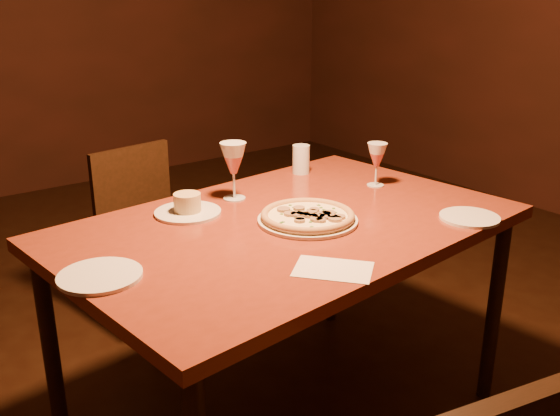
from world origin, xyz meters
TOP-DOWN VIEW (x-y plane):
  - dining_table at (0.17, 0.19)m, footprint 1.53×1.07m
  - chair_far at (0.12, 1.14)m, footprint 0.45×0.45m
  - pizza_plate at (0.22, 0.14)m, footprint 0.32×0.32m
  - ramekin_saucer at (-0.05, 0.44)m, footprint 0.22×0.22m
  - wine_glass_far at (0.16, 0.48)m, footprint 0.09×0.09m
  - wine_glass_right at (0.67, 0.29)m, footprint 0.07×0.07m
  - water_tumbler at (0.55, 0.59)m, footprint 0.07×0.07m
  - side_plate_left at (-0.47, 0.15)m, footprint 0.22×0.22m
  - side_plate_near at (0.66, -0.15)m, footprint 0.19×0.19m
  - menu_card at (0.05, -0.17)m, footprint 0.24×0.25m

SIDE VIEW (x-z plane):
  - chair_far at x=0.12m, z-range 0.05..0.87m
  - dining_table at x=0.17m, z-range 0.32..1.09m
  - menu_card at x=0.05m, z-range 0.77..0.77m
  - side_plate_near at x=0.66m, z-range 0.77..0.78m
  - side_plate_left at x=-0.47m, z-range 0.77..0.78m
  - pizza_plate at x=0.22m, z-range 0.77..0.81m
  - ramekin_saucer at x=-0.05m, z-range 0.76..0.83m
  - water_tumbler at x=0.55m, z-range 0.77..0.89m
  - wine_glass_right at x=0.67m, z-range 0.77..0.94m
  - wine_glass_far at x=0.16m, z-range 0.77..0.98m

